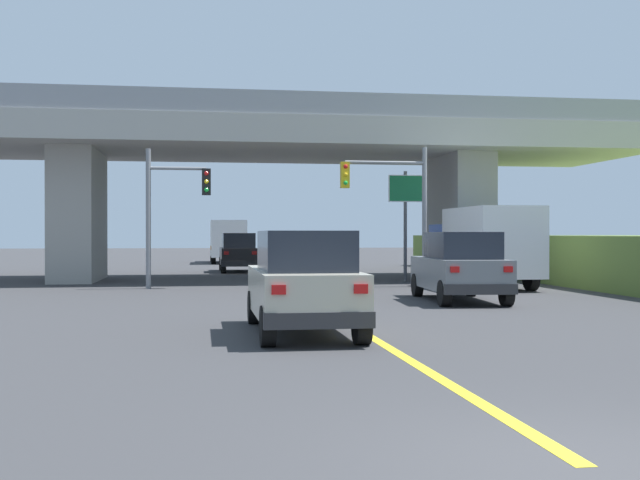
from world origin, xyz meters
name	(u,v)px	position (x,y,z in m)	size (l,w,h in m)	color
ground	(275,279)	(0.00, 28.51, 0.00)	(160.00, 160.00, 0.00)	#353538
overpass_bridge	(275,159)	(0.00, 28.51, 5.27)	(32.04, 8.98, 7.48)	#A8A59E
lane_divider_stripe	(334,314)	(0.00, 12.83, 0.00)	(0.20, 25.66, 0.01)	yellow
suv_lead	(303,282)	(-1.22, 9.20, 1.01)	(1.92, 4.77, 2.02)	#B7B29E
suv_crossing	(460,267)	(4.27, 16.06, 1.01)	(2.27, 4.85, 2.02)	slate
box_truck	(484,245)	(7.13, 21.79, 1.55)	(2.33, 6.48, 2.92)	navy
sedan_oncoming	(238,252)	(-1.28, 35.42, 1.01)	(1.89, 4.80, 2.02)	black
traffic_signal_nearside	(395,197)	(3.94, 22.55, 3.36)	(3.28, 0.36, 5.22)	slate
traffic_signal_farside	(170,201)	(-4.30, 22.92, 3.14)	(2.32, 0.36, 5.04)	slate
highway_sign	(406,201)	(5.25, 26.03, 3.35)	(1.47, 0.17, 4.60)	#56595E
semi_truck_distant	(228,240)	(-1.40, 48.49, 1.54)	(2.33, 7.05, 2.89)	navy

